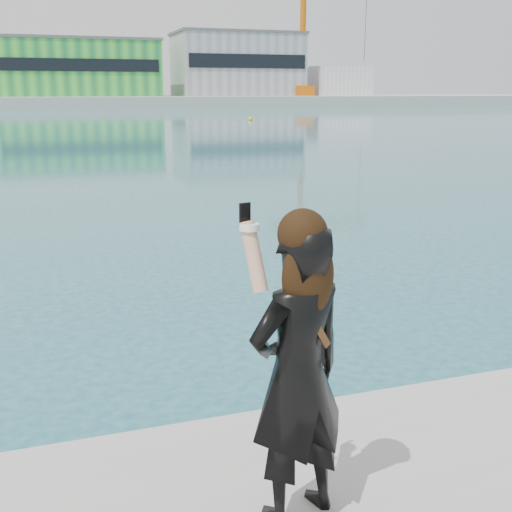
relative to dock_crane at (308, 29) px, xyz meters
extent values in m
cube|color=#9E9E99|center=(-53.20, 8.00, -14.07)|extent=(320.00, 40.00, 2.00)
cube|color=#21853D|center=(-45.20, 6.00, -8.07)|extent=(30.00, 16.00, 10.00)
cube|color=black|center=(-45.20, -2.10, -7.57)|extent=(28.50, 0.20, 2.20)
cube|color=#59595B|center=(-45.20, 6.00, -2.82)|extent=(30.60, 16.32, 0.50)
cube|color=gray|center=(-13.20, 6.00, -7.07)|extent=(25.00, 15.00, 12.00)
cube|color=black|center=(-13.20, -1.60, -6.47)|extent=(23.75, 0.20, 2.64)
cube|color=#59595B|center=(-13.20, 6.00, -0.82)|extent=(25.50, 15.30, 0.50)
cube|color=silver|center=(8.80, 4.00, -10.07)|extent=(12.00, 10.00, 6.00)
cube|color=orange|center=(-1.20, 0.00, -12.07)|extent=(4.00, 4.00, 2.00)
cylinder|color=orange|center=(-1.20, 0.00, -0.07)|extent=(1.20, 1.20, 22.00)
cylinder|color=black|center=(12.80, 0.00, 1.93)|extent=(0.10, 0.10, 16.00)
cylinder|color=silver|center=(-31.20, -1.00, -9.07)|extent=(0.16, 0.16, 8.00)
cube|color=red|center=(-30.60, -1.00, -5.67)|extent=(1.20, 0.04, 0.80)
sphere|color=yellow|center=(-31.78, -58.49, -15.07)|extent=(0.50, 0.50, 0.50)
imported|color=black|center=(-52.70, -122.23, -13.41)|extent=(0.71, 0.56, 1.71)
sphere|color=black|center=(-52.69, -122.25, -12.61)|extent=(0.26, 0.26, 0.26)
ellipsoid|color=black|center=(-52.68, -122.30, -12.83)|extent=(0.29, 0.15, 0.46)
cylinder|color=tan|center=(-52.93, -122.20, -12.73)|extent=(0.13, 0.21, 0.37)
cylinder|color=white|center=(-52.95, -122.16, -12.58)|extent=(0.10, 0.10, 0.03)
cube|color=black|center=(-52.96, -122.12, -12.52)|extent=(0.06, 0.03, 0.13)
cube|color=#4C2D14|center=(-52.64, -122.30, -13.07)|extent=(0.23, 0.08, 0.35)
camera|label=1|loc=(-53.95, -125.19, -11.90)|focal=45.00mm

